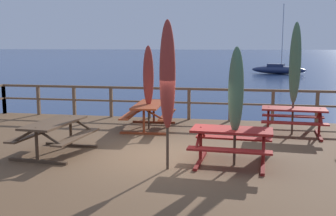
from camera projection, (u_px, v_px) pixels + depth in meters
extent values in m
plane|color=navy|center=(162.00, 184.00, 9.36)|extent=(600.00, 600.00, 0.00)
cube|color=brown|center=(162.00, 170.00, 9.30)|extent=(14.12, 9.63, 0.68)
cube|color=brown|center=(189.00, 89.00, 13.62)|extent=(13.82, 0.09, 0.08)
cube|color=brown|center=(189.00, 103.00, 13.69)|extent=(13.82, 0.07, 0.06)
cube|color=brown|center=(4.00, 99.00, 14.94)|extent=(0.10, 0.10, 1.05)
cube|color=brown|center=(39.00, 100.00, 14.69)|extent=(0.10, 0.10, 1.05)
cube|color=brown|center=(74.00, 101.00, 14.45)|extent=(0.10, 0.10, 1.05)
cube|color=brown|center=(111.00, 102.00, 14.20)|extent=(0.10, 0.10, 1.05)
cube|color=brown|center=(149.00, 103.00, 13.95)|extent=(0.10, 0.10, 1.05)
cube|color=brown|center=(189.00, 104.00, 13.70)|extent=(0.10, 0.10, 1.05)
cube|color=brown|center=(230.00, 105.00, 13.45)|extent=(0.10, 0.10, 1.05)
cube|color=brown|center=(273.00, 106.00, 13.21)|extent=(0.10, 0.10, 1.05)
cube|color=brown|center=(317.00, 108.00, 12.96)|extent=(0.10, 0.10, 1.05)
cube|color=brown|center=(4.00, 99.00, 14.94)|extent=(0.10, 0.10, 1.05)
cube|color=maroon|center=(232.00, 130.00, 8.51)|extent=(1.73, 0.85, 0.05)
cube|color=maroon|center=(229.00, 150.00, 8.01)|extent=(1.70, 0.37, 0.04)
cube|color=maroon|center=(234.00, 138.00, 9.09)|extent=(1.70, 0.37, 0.04)
cube|color=maroon|center=(200.00, 160.00, 8.77)|extent=(0.16, 1.40, 0.06)
cylinder|color=maroon|center=(201.00, 145.00, 8.72)|extent=(0.07, 0.07, 0.74)
cylinder|color=maroon|center=(199.00, 138.00, 8.41)|extent=(0.09, 0.63, 0.37)
cylinder|color=maroon|center=(203.00, 133.00, 8.95)|extent=(0.09, 0.63, 0.37)
cube|color=maroon|center=(263.00, 165.00, 8.46)|extent=(0.16, 1.40, 0.06)
cylinder|color=maroon|center=(263.00, 149.00, 8.41)|extent=(0.07, 0.07, 0.74)
cylinder|color=maroon|center=(264.00, 142.00, 8.11)|extent=(0.09, 0.63, 0.37)
cylinder|color=maroon|center=(264.00, 136.00, 8.64)|extent=(0.09, 0.63, 0.37)
cube|color=brown|center=(54.00, 123.00, 9.31)|extent=(0.90, 1.91, 0.05)
cube|color=brown|center=(77.00, 137.00, 9.22)|extent=(0.42, 1.87, 0.04)
cube|color=brown|center=(34.00, 134.00, 9.50)|extent=(0.42, 1.87, 0.04)
cube|color=#432F1F|center=(38.00, 161.00, 8.71)|extent=(1.40, 0.19, 0.06)
cylinder|color=#432F1F|center=(37.00, 146.00, 8.65)|extent=(0.07, 0.07, 0.74)
cylinder|color=#432F1F|center=(48.00, 137.00, 8.55)|extent=(0.63, 0.10, 0.37)
cylinder|color=#432F1F|center=(25.00, 135.00, 8.69)|extent=(0.63, 0.10, 0.37)
cube|color=#432F1F|center=(71.00, 145.00, 10.14)|extent=(1.40, 0.19, 0.06)
cylinder|color=#432F1F|center=(71.00, 132.00, 10.08)|extent=(0.07, 0.07, 0.74)
cylinder|color=#432F1F|center=(81.00, 124.00, 9.98)|extent=(0.63, 0.10, 0.37)
cylinder|color=#432F1F|center=(60.00, 123.00, 10.12)|extent=(0.63, 0.10, 0.37)
cube|color=maroon|center=(294.00, 109.00, 11.31)|extent=(1.79, 0.88, 0.05)
cube|color=maroon|center=(295.00, 123.00, 10.82)|extent=(1.76, 0.40, 0.04)
cube|color=maroon|center=(293.00, 116.00, 11.89)|extent=(1.76, 0.40, 0.04)
cube|color=maroon|center=(268.00, 132.00, 11.59)|extent=(0.17, 1.40, 0.06)
cylinder|color=maroon|center=(268.00, 121.00, 11.54)|extent=(0.07, 0.07, 0.74)
cylinder|color=maroon|center=(268.00, 115.00, 11.24)|extent=(0.10, 0.63, 0.37)
cylinder|color=maroon|center=(268.00, 112.00, 11.77)|extent=(0.10, 0.63, 0.37)
cube|color=maroon|center=(319.00, 135.00, 11.25)|extent=(0.17, 1.40, 0.06)
cylinder|color=maroon|center=(319.00, 123.00, 11.20)|extent=(0.07, 0.07, 0.74)
cylinder|color=maroon|center=(321.00, 117.00, 10.90)|extent=(0.10, 0.63, 0.37)
cylinder|color=maroon|center=(319.00, 114.00, 11.43)|extent=(0.10, 0.63, 0.37)
cube|color=#993819|center=(149.00, 104.00, 12.20)|extent=(0.87, 2.11, 0.05)
cube|color=#993819|center=(167.00, 115.00, 12.17)|extent=(0.39, 2.08, 0.04)
cube|color=#993819|center=(131.00, 114.00, 12.32)|extent=(0.39, 2.08, 0.04)
cube|color=maroon|center=(144.00, 133.00, 11.47)|extent=(1.40, 0.15, 0.06)
cylinder|color=maroon|center=(144.00, 122.00, 11.42)|extent=(0.07, 0.07, 0.74)
cylinder|color=maroon|center=(154.00, 114.00, 11.35)|extent=(0.63, 0.09, 0.37)
cylinder|color=maroon|center=(134.00, 114.00, 11.42)|extent=(0.63, 0.09, 0.37)
cube|color=maroon|center=(154.00, 122.00, 13.15)|extent=(1.40, 0.15, 0.06)
cylinder|color=maroon|center=(154.00, 112.00, 13.09)|extent=(0.07, 0.07, 0.74)
cylinder|color=maroon|center=(162.00, 105.00, 13.02)|extent=(0.63, 0.09, 0.37)
cylinder|color=maroon|center=(145.00, 105.00, 13.10)|extent=(0.63, 0.09, 0.37)
cylinder|color=#4C3828|center=(235.00, 110.00, 8.36)|extent=(0.06, 0.06, 2.35)
ellipsoid|color=#4C704C|center=(236.00, 90.00, 8.29)|extent=(0.32, 0.32, 1.79)
cylinder|color=#2D432D|center=(236.00, 97.00, 8.31)|extent=(0.21, 0.21, 0.05)
cone|color=#4C3828|center=(237.00, 50.00, 8.16)|extent=(0.10, 0.10, 0.14)
cylinder|color=#4C3828|center=(168.00, 100.00, 8.05)|extent=(0.06, 0.06, 2.85)
ellipsoid|color=#A33328|center=(168.00, 75.00, 7.97)|extent=(0.32, 0.32, 2.16)
cylinder|color=maroon|center=(168.00, 83.00, 8.00)|extent=(0.21, 0.21, 0.05)
cone|color=#4C3828|center=(167.00, 24.00, 7.82)|extent=(0.10, 0.10, 0.14)
cylinder|color=#4C3828|center=(294.00, 82.00, 11.27)|extent=(0.06, 0.06, 2.98)
ellipsoid|color=#4C704C|center=(295.00, 63.00, 11.19)|extent=(0.32, 0.32, 2.26)
cylinder|color=#2D432D|center=(295.00, 69.00, 11.22)|extent=(0.21, 0.21, 0.05)
cone|color=#4C3828|center=(297.00, 25.00, 11.03)|extent=(0.10, 0.10, 0.14)
cylinder|color=#4C3828|center=(148.00, 90.00, 12.06)|extent=(0.06, 0.06, 2.37)
ellipsoid|color=#A33328|center=(148.00, 76.00, 11.99)|extent=(0.32, 0.32, 1.80)
cylinder|color=maroon|center=(148.00, 81.00, 12.02)|extent=(0.21, 0.21, 0.05)
cone|color=#4C3828|center=(148.00, 48.00, 11.87)|extent=(0.10, 0.10, 0.14)
ellipsoid|color=navy|center=(278.00, 70.00, 45.38)|extent=(6.23, 3.22, 0.90)
cube|color=#202949|center=(276.00, 65.00, 45.43)|extent=(2.03, 1.53, 0.36)
cylinder|color=silver|center=(283.00, 36.00, 44.67)|extent=(0.10, 0.10, 7.00)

